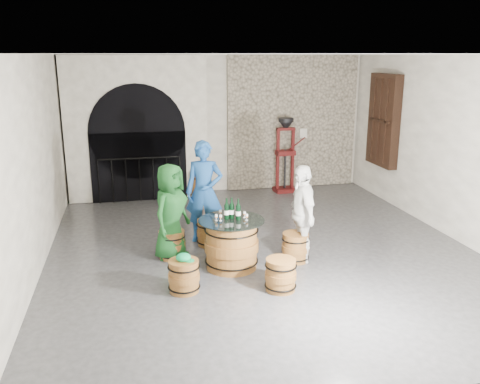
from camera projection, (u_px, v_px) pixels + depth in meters
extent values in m
plane|color=#313134|center=(261.00, 249.00, 8.62)|extent=(8.00, 8.00, 0.00)
plane|color=white|center=(219.00, 124.00, 11.97)|extent=(8.00, 0.00, 8.00)
plane|color=white|center=(379.00, 244.00, 4.43)|extent=(8.00, 0.00, 8.00)
plane|color=white|center=(32.00, 166.00, 7.47)|extent=(0.00, 8.00, 8.00)
plane|color=white|center=(454.00, 148.00, 8.92)|extent=(0.00, 8.00, 8.00)
plane|color=beige|center=(263.00, 54.00, 7.78)|extent=(8.00, 8.00, 0.00)
cube|color=#AEA18A|center=(292.00, 123.00, 12.28)|extent=(3.20, 0.12, 3.18)
cube|color=white|center=(137.00, 128.00, 11.34)|extent=(3.10, 0.50, 3.18)
cube|color=black|center=(139.00, 167.00, 11.30)|extent=(2.10, 0.03, 1.55)
cylinder|color=black|center=(137.00, 132.00, 11.10)|extent=(2.10, 0.03, 2.10)
cylinder|color=black|center=(139.00, 158.00, 11.19)|extent=(1.79, 0.04, 0.04)
cylinder|color=black|center=(99.00, 182.00, 11.13)|extent=(0.02, 0.02, 0.98)
cylinder|color=black|center=(113.00, 181.00, 11.19)|extent=(0.02, 0.02, 0.98)
cylinder|color=black|center=(126.00, 181.00, 11.25)|extent=(0.02, 0.02, 0.98)
cylinder|color=black|center=(140.00, 180.00, 11.32)|extent=(0.02, 0.02, 0.98)
cylinder|color=black|center=(153.00, 179.00, 11.38)|extent=(0.02, 0.02, 0.98)
cylinder|color=black|center=(167.00, 179.00, 11.44)|extent=(0.02, 0.02, 0.98)
cylinder|color=black|center=(180.00, 178.00, 11.50)|extent=(0.02, 0.02, 0.98)
cube|color=black|center=(384.00, 120.00, 11.11)|extent=(0.20, 1.10, 2.00)
cube|color=black|center=(382.00, 120.00, 11.10)|extent=(0.06, 0.88, 1.76)
cube|color=black|center=(383.00, 120.00, 11.11)|extent=(0.22, 0.92, 0.06)
cube|color=black|center=(389.00, 122.00, 10.83)|extent=(0.22, 0.06, 1.80)
cube|color=black|center=(383.00, 120.00, 11.11)|extent=(0.22, 0.06, 1.80)
cube|color=black|center=(377.00, 119.00, 11.38)|extent=(0.22, 0.06, 1.80)
cylinder|color=brown|center=(232.00, 245.00, 7.79)|extent=(0.78, 0.78, 0.73)
cylinder|color=brown|center=(232.00, 245.00, 7.79)|extent=(0.83, 0.83, 0.16)
torus|color=black|center=(232.00, 260.00, 7.85)|extent=(0.83, 0.83, 0.02)
torus|color=black|center=(231.00, 230.00, 7.72)|extent=(0.83, 0.83, 0.02)
cylinder|color=brown|center=(231.00, 222.00, 7.69)|extent=(0.79, 0.79, 0.02)
cylinder|color=black|center=(231.00, 220.00, 7.68)|extent=(1.01, 1.01, 0.01)
cylinder|color=brown|center=(172.00, 245.00, 8.20)|extent=(0.41, 0.41, 0.44)
cylinder|color=brown|center=(172.00, 245.00, 8.20)|extent=(0.44, 0.44, 0.10)
torus|color=black|center=(172.00, 253.00, 8.24)|extent=(0.45, 0.45, 0.02)
torus|color=black|center=(172.00, 236.00, 8.16)|extent=(0.45, 0.45, 0.02)
cylinder|color=brown|center=(171.00, 231.00, 8.14)|extent=(0.42, 0.42, 0.02)
cylinder|color=brown|center=(209.00, 233.00, 8.76)|extent=(0.41, 0.41, 0.44)
cylinder|color=brown|center=(209.00, 233.00, 8.76)|extent=(0.44, 0.44, 0.10)
torus|color=black|center=(210.00, 241.00, 8.80)|extent=(0.45, 0.45, 0.02)
torus|color=black|center=(209.00, 224.00, 8.72)|extent=(0.45, 0.45, 0.02)
cylinder|color=brown|center=(209.00, 220.00, 8.70)|extent=(0.42, 0.42, 0.02)
cylinder|color=brown|center=(295.00, 248.00, 8.08)|extent=(0.41, 0.41, 0.44)
cylinder|color=brown|center=(295.00, 248.00, 8.08)|extent=(0.44, 0.44, 0.10)
torus|color=black|center=(295.00, 256.00, 8.12)|extent=(0.45, 0.45, 0.02)
torus|color=black|center=(296.00, 239.00, 8.04)|extent=(0.45, 0.45, 0.02)
cylinder|color=brown|center=(296.00, 234.00, 8.02)|extent=(0.42, 0.42, 0.02)
cylinder|color=brown|center=(281.00, 275.00, 7.07)|extent=(0.41, 0.41, 0.44)
cylinder|color=brown|center=(281.00, 275.00, 7.07)|extent=(0.44, 0.44, 0.10)
torus|color=black|center=(280.00, 285.00, 7.11)|extent=(0.45, 0.45, 0.02)
torus|color=black|center=(281.00, 265.00, 7.03)|extent=(0.45, 0.45, 0.02)
cylinder|color=brown|center=(281.00, 260.00, 7.01)|extent=(0.42, 0.42, 0.02)
cylinder|color=brown|center=(184.00, 277.00, 7.03)|extent=(0.41, 0.41, 0.44)
cylinder|color=brown|center=(184.00, 277.00, 7.03)|extent=(0.44, 0.44, 0.10)
torus|color=black|center=(184.00, 286.00, 7.07)|extent=(0.45, 0.45, 0.02)
torus|color=black|center=(184.00, 267.00, 6.99)|extent=(0.45, 0.45, 0.02)
cylinder|color=brown|center=(183.00, 261.00, 6.97)|extent=(0.42, 0.42, 0.02)
ellipsoid|color=#0B8246|center=(183.00, 257.00, 6.95)|extent=(0.21, 0.21, 0.11)
cylinder|color=#0B8246|center=(190.00, 261.00, 6.95)|extent=(0.13, 0.13, 0.01)
imported|color=#134419|center=(171.00, 212.00, 8.05)|extent=(0.86, 0.91, 1.56)
imported|color=navy|center=(204.00, 192.00, 8.80)|extent=(0.74, 0.57, 1.78)
imported|color=silver|center=(302.00, 214.00, 7.95)|extent=(0.40, 0.93, 1.57)
cylinder|color=black|center=(227.00, 212.00, 7.70)|extent=(0.07, 0.07, 0.22)
cylinder|color=white|center=(227.00, 212.00, 7.70)|extent=(0.08, 0.08, 0.06)
cone|color=black|center=(227.00, 204.00, 7.66)|extent=(0.07, 0.07, 0.05)
cylinder|color=black|center=(227.00, 200.00, 7.65)|extent=(0.03, 0.03, 0.07)
cylinder|color=black|center=(238.00, 213.00, 7.66)|extent=(0.07, 0.07, 0.22)
cylinder|color=white|center=(238.00, 213.00, 7.66)|extent=(0.08, 0.08, 0.06)
cone|color=black|center=(238.00, 205.00, 7.63)|extent=(0.07, 0.07, 0.05)
cylinder|color=black|center=(238.00, 201.00, 7.61)|extent=(0.03, 0.03, 0.07)
cylinder|color=black|center=(232.00, 211.00, 7.72)|extent=(0.07, 0.07, 0.22)
cylinder|color=white|center=(232.00, 212.00, 7.72)|extent=(0.08, 0.08, 0.06)
cone|color=black|center=(232.00, 203.00, 7.69)|extent=(0.07, 0.07, 0.05)
cylinder|color=black|center=(232.00, 200.00, 7.67)|extent=(0.03, 0.03, 0.07)
cylinder|color=brown|center=(201.00, 186.00, 11.51)|extent=(0.44, 0.44, 0.62)
cylinder|color=brown|center=(201.00, 186.00, 11.51)|extent=(0.47, 0.47, 0.14)
torus|color=black|center=(201.00, 195.00, 11.56)|extent=(0.48, 0.48, 0.02)
torus|color=black|center=(201.00, 177.00, 11.45)|extent=(0.48, 0.48, 0.02)
cylinder|color=brown|center=(201.00, 172.00, 11.42)|extent=(0.45, 0.45, 0.02)
cube|color=#490E0C|center=(284.00, 190.00, 12.22)|extent=(0.50, 0.41, 0.09)
cube|color=#490E0C|center=(285.00, 153.00, 11.98)|extent=(0.45, 0.30, 0.11)
cube|color=#490E0C|center=(286.00, 129.00, 11.84)|extent=(0.44, 0.13, 0.07)
cylinder|color=black|center=(285.00, 169.00, 12.09)|extent=(0.05, 0.05, 0.93)
cylinder|color=black|center=(286.00, 120.00, 11.78)|extent=(0.35, 0.35, 0.08)
cone|color=black|center=(286.00, 125.00, 11.81)|extent=(0.35, 0.35, 0.19)
cube|color=#490E0C|center=(278.00, 160.00, 11.98)|extent=(0.07, 0.07, 1.49)
cube|color=#490E0C|center=(293.00, 159.00, 12.07)|extent=(0.07, 0.07, 1.49)
cylinder|color=#490E0C|center=(297.00, 143.00, 11.96)|extent=(0.40, 0.05, 0.29)
cube|color=silver|center=(303.00, 133.00, 12.33)|extent=(0.18, 0.10, 0.22)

